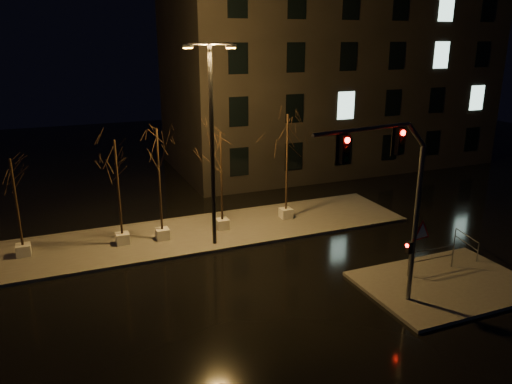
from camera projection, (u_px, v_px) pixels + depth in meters
name	position (u px, v px, depth m)	size (l,w,h in m)	color
ground	(250.00, 281.00, 21.49)	(90.00, 90.00, 0.00)	black
median	(209.00, 232.00, 26.77)	(22.00, 5.00, 0.15)	#46433F
sidewalk_corner	(445.00, 284.00, 21.11)	(7.00, 5.00, 0.15)	#46433F
building	(328.00, 70.00, 40.25)	(25.00, 12.00, 15.00)	black
tree_0	(13.00, 181.00, 22.60)	(1.80, 1.80, 4.84)	#B4B2A8
tree_1	(116.00, 164.00, 23.82)	(1.80, 1.80, 5.43)	#B4B2A8
tree_2	(158.00, 154.00, 24.31)	(1.80, 1.80, 5.87)	#B4B2A8
tree_3	(221.00, 154.00, 25.77)	(1.80, 1.80, 5.44)	#B4B2A8
tree_4	(287.00, 138.00, 27.26)	(1.80, 1.80, 6.11)	#B4B2A8
traffic_signal_mast	(397.00, 191.00, 17.78)	(5.79, 0.89, 7.12)	#53565A
streetlight_main	(212.00, 133.00, 23.44)	(2.39, 0.94, 9.68)	black
guard_rail_a	(431.00, 257.00, 21.87)	(2.50, 0.06, 1.08)	#53565A
guard_rail_b	(466.00, 242.00, 23.76)	(0.46, 1.91, 0.92)	#53565A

